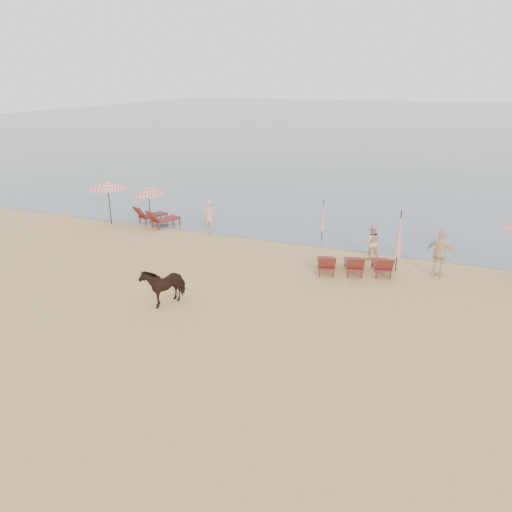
# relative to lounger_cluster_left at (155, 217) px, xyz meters

# --- Properties ---
(ground) EXTENTS (120.00, 120.00, 0.00)m
(ground) POSITION_rel_lounger_cluster_left_xyz_m (7.82, -10.33, -0.46)
(ground) COLOR tan
(ground) RESTS_ON ground
(sea) EXTENTS (160.00, 140.00, 0.06)m
(sea) POSITION_rel_lounger_cluster_left_xyz_m (7.82, 69.67, -0.46)
(sea) COLOR #51606B
(sea) RESTS_ON ground
(lounger_cluster_left) EXTENTS (2.42, 2.38, 0.67)m
(lounger_cluster_left) POSITION_rel_lounger_cluster_left_xyz_m (0.00, 0.00, 0.00)
(lounger_cluster_left) COLOR maroon
(lounger_cluster_left) RESTS_ON ground
(lounger_cluster_right) EXTENTS (3.22, 2.43, 0.63)m
(lounger_cluster_right) POSITION_rel_lounger_cluster_left_xyz_m (11.12, -3.06, -0.03)
(lounger_cluster_right) COLOR maroon
(lounger_cluster_right) RESTS_ON ground
(umbrella_open_left_a) EXTENTS (2.10, 2.10, 2.39)m
(umbrella_open_left_a) POSITION_rel_lounger_cluster_left_xyz_m (-2.32, -0.71, 1.69)
(umbrella_open_left_a) COLOR black
(umbrella_open_left_a) RESTS_ON ground
(umbrella_open_left_b) EXTENTS (1.62, 1.65, 2.07)m
(umbrella_open_left_b) POSITION_rel_lounger_cluster_left_xyz_m (-0.49, 0.24, 1.33)
(umbrella_open_left_b) COLOR black
(umbrella_open_left_b) RESTS_ON ground
(umbrella_closed_left) EXTENTS (0.24, 0.24, 1.98)m
(umbrella_closed_left) POSITION_rel_lounger_cluster_left_xyz_m (8.84, 0.71, 0.75)
(umbrella_closed_left) COLOR black
(umbrella_closed_left) RESTS_ON ground
(umbrella_closed_right) EXTENTS (0.31, 0.31, 2.52)m
(umbrella_closed_right) POSITION_rel_lounger_cluster_left_xyz_m (12.64, -2.07, 1.09)
(umbrella_closed_right) COLOR black
(umbrella_closed_right) RESTS_ON ground
(cow) EXTENTS (1.23, 1.75, 1.35)m
(cow) POSITION_rel_lounger_cluster_left_xyz_m (5.48, -8.09, 0.21)
(cow) COLOR black
(cow) RESTS_ON ground
(beachgoer_left) EXTENTS (0.72, 0.54, 1.78)m
(beachgoer_left) POSITION_rel_lounger_cluster_left_xyz_m (3.39, -0.38, 0.42)
(beachgoer_left) COLOR tan
(beachgoer_left) RESTS_ON ground
(beachgoer_right_a) EXTENTS (0.89, 0.79, 1.53)m
(beachgoer_right_a) POSITION_rel_lounger_cluster_left_xyz_m (11.46, -1.06, 0.30)
(beachgoer_right_a) COLOR #E4B18E
(beachgoer_right_a) RESTS_ON ground
(beachgoer_right_b) EXTENTS (1.21, 0.74, 1.92)m
(beachgoer_right_b) POSITION_rel_lounger_cluster_left_xyz_m (14.25, -2.06, 0.50)
(beachgoer_right_b) COLOR #E2B78D
(beachgoer_right_b) RESTS_ON ground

